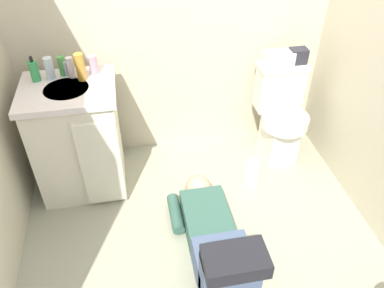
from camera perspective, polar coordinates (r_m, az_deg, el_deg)
ground_plane at (r=2.58m, az=1.45°, el=-14.42°), size 2.76×3.11×0.04m
toilet at (r=3.06m, az=12.87°, el=4.26°), size 0.36×0.46×0.75m
vanity_cabinet at (r=2.77m, az=-16.41°, el=0.82°), size 0.60×0.53×0.82m
faucet at (r=2.66m, az=-18.10°, el=10.44°), size 0.02×0.02×0.10m
person_plumber at (r=2.36m, az=3.33°, el=-13.85°), size 0.39×1.06×0.52m
tissue_box at (r=2.90m, az=12.60°, el=12.26°), size 0.22×0.11×0.10m
toiletry_bag at (r=2.96m, az=15.38°, el=12.44°), size 0.12×0.09×0.11m
soap_dispenser at (r=2.67m, az=-22.26°, el=9.97°), size 0.06×0.06×0.17m
bottle_clear at (r=2.65m, az=-20.31°, el=10.42°), size 0.06×0.06×0.15m
bottle_green at (r=2.67m, az=-18.63°, el=10.85°), size 0.05×0.05×0.13m
bottle_white at (r=2.63m, az=-17.47°, el=10.73°), size 0.04×0.04×0.14m
bottle_amber at (r=2.57m, az=-16.17°, el=10.86°), size 0.06×0.06×0.18m
bottle_pink at (r=2.64m, az=-14.37°, el=11.26°), size 0.06×0.06×0.13m
paper_towel_roll at (r=2.89m, az=8.83°, el=-4.20°), size 0.11×0.11×0.20m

